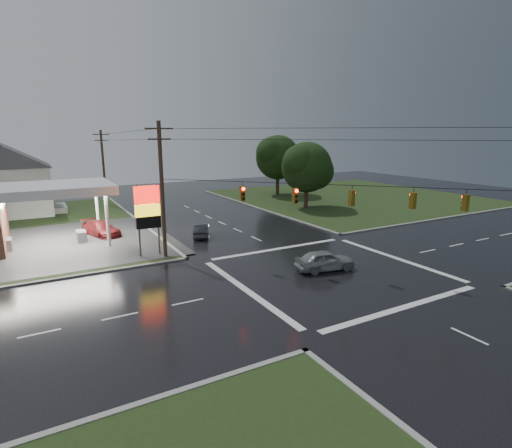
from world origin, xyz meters
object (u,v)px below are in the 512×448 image
tree_ne_near (308,167)px  car_pump (101,229)px  pylon_sign (148,209)px  house_near (9,180)px  utility_pole_nw (162,189)px  utility_pole_n (104,167)px  car_north (201,230)px  house_far (4,172)px  tree_ne_far (279,158)px  car_crossing (325,260)px

tree_ne_near → car_pump: size_ratio=1.78×
pylon_sign → house_near: bearing=112.3°
utility_pole_nw → utility_pole_n: size_ratio=1.05×
utility_pole_nw → car_pump: bearing=109.1°
utility_pole_nw → house_near: bearing=113.4°
utility_pole_n → car_north: 24.61m
utility_pole_nw → car_pump: 11.80m
car_north → utility_pole_nw: bearing=67.9°
tree_ne_near → house_far: bearing=144.2°
car_pump → tree_ne_far: bearing=4.7°
house_far → car_pump: bearing=-72.5°
house_near → house_far: 12.04m
car_north → car_crossing: car_crossing is taller
utility_pole_n → tree_ne_far: (26.65, -4.01, 0.71)m
utility_pole_n → house_near: bearing=-170.1°
pylon_sign → utility_pole_n: utility_pole_n is taller
utility_pole_nw → car_crossing: (9.49, -8.97, -4.95)m
car_north → car_pump: size_ratio=0.79×
car_crossing → car_pump: car_crossing is taller
car_crossing → utility_pole_n: bearing=24.8°
house_far → house_near: bearing=-85.2°
utility_pole_n → house_far: 16.00m
utility_pole_n → car_north: bearing=-77.7°
house_near → car_north: bearing=-52.5°
utility_pole_n → house_near: utility_pole_n is taller
house_near → house_far: size_ratio=1.00×
utility_pole_n → car_crossing: bearing=-75.8°
car_pump → car_north: bearing=-51.9°
house_near → car_pump: 18.59m
car_north → utility_pole_n: bearing=-53.7°
car_crossing → utility_pole_nw: bearing=57.3°
tree_ne_near → house_near: bearing=158.2°
house_near → pylon_sign: bearing=-67.7°
pylon_sign → car_pump: 10.00m
utility_pole_n → car_north: utility_pole_n is taller
pylon_sign → house_near: 27.56m
house_far → tree_ne_near: (36.09, -26.01, 1.16)m
pylon_sign → utility_pole_n: bearing=87.9°
car_pump → tree_ne_near: bearing=-15.8°
utility_pole_n → car_crossing: 38.94m
tree_ne_far → car_north: 29.62m
pylon_sign → tree_ne_far: 36.35m
pylon_sign → house_near: (-10.45, 25.50, 0.39)m
utility_pole_n → tree_ne_far: utility_pole_n is taller
car_crossing → tree_ne_near: bearing=-22.8°
pylon_sign → car_crossing: 14.83m
house_near → car_crossing: house_near is taller
utility_pole_nw → utility_pole_n: 28.50m
tree_ne_near → car_north: size_ratio=2.26×
house_far → car_crossing: house_far is taller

